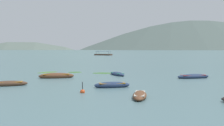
% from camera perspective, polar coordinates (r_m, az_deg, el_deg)
% --- Properties ---
extents(ground_plane, '(6000.00, 6000.00, 0.00)m').
position_cam_1_polar(ground_plane, '(1506.28, 5.19, 3.21)').
color(ground_plane, slate).
extents(mountain_1, '(1302.09, 1302.09, 499.23)m').
position_cam_1_polar(mountain_1, '(1672.12, -13.63, 11.73)').
color(mountain_1, slate).
rests_on(mountain_1, ground).
extents(mountain_2, '(1289.15, 1289.15, 316.37)m').
position_cam_1_polar(mountain_2, '(1454.21, 14.90, 9.35)').
color(mountain_2, '#4C5B56').
rests_on(mountain_2, ground).
extents(rowboat_1, '(4.43, 2.54, 0.64)m').
position_cam_1_polar(rowboat_1, '(31.11, 18.96, -3.09)').
color(rowboat_1, navy).
rests_on(rowboat_1, ground).
extents(rowboat_3, '(2.80, 3.66, 0.54)m').
position_cam_1_polar(rowboat_3, '(32.68, 1.30, -2.66)').
color(rowboat_3, navy).
rests_on(rowboat_3, ground).
extents(rowboat_4, '(1.26, 3.30, 0.51)m').
position_cam_1_polar(rowboat_4, '(17.87, 6.69, -7.73)').
color(rowboat_4, brown).
rests_on(rowboat_4, ground).
extents(rowboat_5, '(4.57, 2.45, 0.78)m').
position_cam_1_polar(rowboat_5, '(30.50, -13.22, -3.04)').
color(rowboat_5, brown).
rests_on(rowboat_5, ground).
extents(rowboat_6, '(3.81, 2.33, 0.61)m').
position_cam_1_polar(rowboat_6, '(25.52, -23.72, -4.59)').
color(rowboat_6, '#4C3323').
rests_on(rowboat_6, ground).
extents(rowboat_7, '(3.57, 1.98, 0.65)m').
position_cam_1_polar(rowboat_7, '(22.43, 0.01, -5.34)').
color(rowboat_7, navy).
rests_on(rowboat_7, ground).
extents(ferry_0, '(10.84, 6.23, 2.54)m').
position_cam_1_polar(ferry_0, '(138.05, -2.12, 2.05)').
color(ferry_0, '#4C3323').
rests_on(ferry_0, ground).
extents(mooring_buoy, '(0.40, 0.40, 1.02)m').
position_cam_1_polar(mooring_buoy, '(19.78, -7.10, -6.84)').
color(mooring_buoy, '#DB4C1E').
rests_on(mooring_buoy, ground).
extents(weed_patch_0, '(3.16, 1.87, 0.14)m').
position_cam_1_polar(weed_patch_0, '(35.39, -2.21, -2.47)').
color(weed_patch_0, '#38662D').
rests_on(weed_patch_0, ground).
extents(weed_patch_2, '(3.35, 3.76, 0.14)m').
position_cam_1_polar(weed_patch_2, '(37.92, -15.22, -2.20)').
color(weed_patch_2, '#477033').
rests_on(weed_patch_2, ground).
extents(weed_patch_3, '(2.73, 2.63, 0.14)m').
position_cam_1_polar(weed_patch_3, '(37.10, -8.89, -2.24)').
color(weed_patch_3, '#38662D').
rests_on(weed_patch_3, ground).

